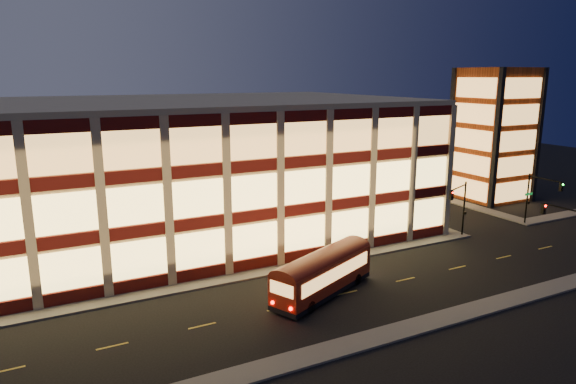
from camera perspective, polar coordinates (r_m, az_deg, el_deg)
ground at (r=45.04m, az=-2.10°, el=-9.34°), size 200.00×200.00×0.00m
sidewalk_office_south at (r=44.78m, az=-6.17°, el=-9.44°), size 54.00×2.00×0.15m
sidewalk_office_east at (r=70.30m, az=9.00°, el=-1.24°), size 2.00×30.00×0.15m
sidewalk_tower_south at (r=71.54m, az=27.89°, el=-2.36°), size 14.00×2.00×0.15m
sidewalk_tower_west at (r=77.19m, az=15.60°, el=-0.29°), size 2.00×30.00×0.15m
sidewalk_near at (r=34.83m, az=7.47°, el=-16.35°), size 100.00×2.00×0.15m
office_building at (r=57.47m, az=-12.05°, el=2.80°), size 50.45×30.45×14.50m
stair_tower at (r=76.55m, az=21.88°, el=5.93°), size 8.60×8.60×18.00m
traffic_signal_far at (r=56.59m, az=18.54°, el=-0.99°), size 3.79×1.87×6.00m
traffic_signal_right at (r=64.55m, az=26.12°, el=-0.00°), size 1.20×4.37×6.00m
traffic_signal_near at (r=50.77m, az=28.67°, el=-3.46°), size 0.32×4.45×6.00m
trolley_bus at (r=40.98m, az=3.91°, el=-8.73°), size 10.54×6.69×3.52m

